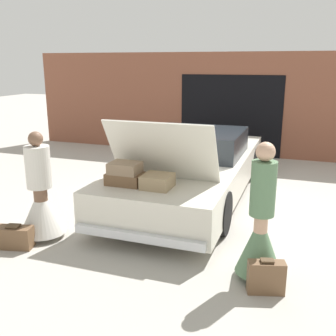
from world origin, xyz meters
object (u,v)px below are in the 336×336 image
car (193,167)px  person_right (260,231)px  person_left (41,201)px  suitcase_beside_right_person (266,277)px  suitcase_beside_left_person (14,237)px

car → person_right: 3.10m
person_left → suitcase_beside_right_person: bearing=73.2°
car → person_left: (-1.58, -2.54, -0.01)m
person_left → suitcase_beside_right_person: 3.34m
car → suitcase_beside_left_person: (-1.73, -2.99, -0.41)m
person_right → suitcase_beside_right_person: 0.52m
suitcase_beside_left_person → suitcase_beside_right_person: suitcase_beside_right_person is taller
person_left → suitcase_beside_right_person: size_ratio=3.61×
person_left → suitcase_beside_left_person: size_ratio=2.93×
person_right → suitcase_beside_right_person: (0.12, -0.30, -0.41)m
person_right → car: bearing=28.5°
car → suitcase_beside_right_person: (1.71, -2.96, -0.38)m
car → suitcase_beside_right_person: bearing=-60.0°
suitcase_beside_right_person → person_right: bearing=112.5°
suitcase_beside_right_person → car: bearing=120.0°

